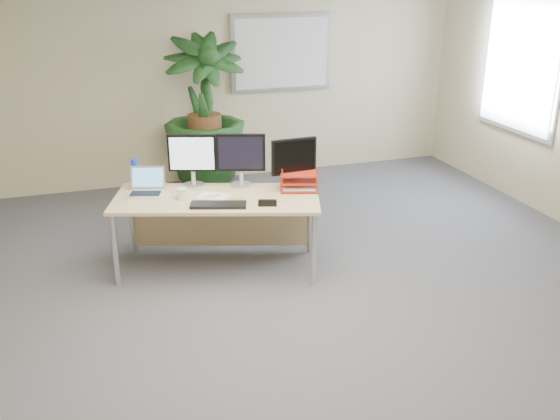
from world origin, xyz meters
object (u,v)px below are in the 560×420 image
object	(u,v)px
floor_plant	(205,129)
monitor_left	(192,157)
desk	(218,208)
laptop	(147,187)
monitor_right	(241,157)

from	to	relation	value
floor_plant	monitor_left	distance (m)	1.87
floor_plant	monitor_left	xyz separation A→B (m)	(-0.48, -1.79, 0.21)
desk	monitor_left	size ratio (longest dim) A/B	3.99
floor_plant	laptop	distance (m)	2.05
desk	floor_plant	distance (m)	2.08
desk	laptop	distance (m)	0.66
desk	monitor_left	distance (m)	0.52
desk	monitor_right	size ratio (longest dim) A/B	3.94
desk	floor_plant	size ratio (longest dim) A/B	1.28
monitor_left	laptop	distance (m)	0.48
desk	floor_plant	xyz separation A→B (m)	(0.31, 2.04, 0.21)
monitor_right	laptop	size ratio (longest dim) A/B	1.31
desk	monitor_right	bearing A→B (deg)	24.76
monitor_right	floor_plant	bearing A→B (deg)	88.27
monitor_right	laptop	distance (m)	0.88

